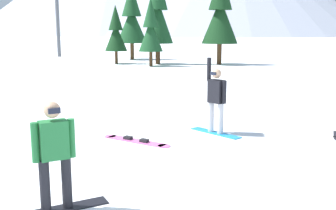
{
  "coord_description": "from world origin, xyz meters",
  "views": [
    {
      "loc": [
        0.47,
        -6.34,
        2.66
      ],
      "look_at": [
        -1.41,
        2.41,
        1.0
      ],
      "focal_mm": 43.37,
      "sensor_mm": 36.0,
      "label": 1
    }
  ],
  "objects_px": {
    "pine_tree_short": "(132,18)",
    "pine_tree_young": "(116,32)",
    "pine_tree_slender": "(158,12)",
    "snowboarder_foreground": "(54,155)",
    "loose_snowboard_near_right": "(136,141)",
    "pine_tree_twin": "(220,12)",
    "pine_tree_tall": "(151,29)",
    "snowboarder_midground": "(216,99)"
  },
  "relations": [
    {
      "from": "pine_tree_tall",
      "to": "pine_tree_twin",
      "type": "xyz_separation_m",
      "value": [
        4.82,
        2.73,
        1.28
      ]
    },
    {
      "from": "snowboarder_midground",
      "to": "pine_tree_slender",
      "type": "xyz_separation_m",
      "value": [
        -6.6,
        21.06,
        3.09
      ]
    },
    {
      "from": "loose_snowboard_near_right",
      "to": "pine_tree_young",
      "type": "bearing_deg",
      "value": 110.36
    },
    {
      "from": "pine_tree_twin",
      "to": "pine_tree_short",
      "type": "bearing_deg",
      "value": 155.18
    },
    {
      "from": "snowboarder_foreground",
      "to": "pine_tree_young",
      "type": "xyz_separation_m",
      "value": [
        -8.05,
        25.78,
        1.65
      ]
    },
    {
      "from": "loose_snowboard_near_right",
      "to": "pine_tree_twin",
      "type": "bearing_deg",
      "value": 90.02
    },
    {
      "from": "loose_snowboard_near_right",
      "to": "pine_tree_slender",
      "type": "xyz_separation_m",
      "value": [
        -4.8,
        22.25,
        3.99
      ]
    },
    {
      "from": "loose_snowboard_near_right",
      "to": "pine_tree_short",
      "type": "height_order",
      "value": "pine_tree_short"
    },
    {
      "from": "snowboarder_foreground",
      "to": "pine_tree_tall",
      "type": "distance_m",
      "value": 24.64
    },
    {
      "from": "snowboarder_foreground",
      "to": "snowboarder_midground",
      "type": "xyz_separation_m",
      "value": [
        1.87,
        5.11,
        0.05
      ]
    },
    {
      "from": "pine_tree_slender",
      "to": "snowboarder_foreground",
      "type": "bearing_deg",
      "value": -79.75
    },
    {
      "from": "pine_tree_slender",
      "to": "snowboarder_midground",
      "type": "bearing_deg",
      "value": -72.6
    },
    {
      "from": "snowboarder_midground",
      "to": "pine_tree_twin",
      "type": "xyz_separation_m",
      "value": [
        -1.81,
        21.73,
        3.09
      ]
    },
    {
      "from": "snowboarder_midground",
      "to": "pine_tree_slender",
      "type": "height_order",
      "value": "pine_tree_slender"
    },
    {
      "from": "pine_tree_short",
      "to": "pine_tree_tall",
      "type": "bearing_deg",
      "value": -62.18
    },
    {
      "from": "pine_tree_short",
      "to": "pine_tree_slender",
      "type": "height_order",
      "value": "pine_tree_slender"
    },
    {
      "from": "loose_snowboard_near_right",
      "to": "pine_tree_slender",
      "type": "relative_size",
      "value": 0.26
    },
    {
      "from": "snowboarder_midground",
      "to": "pine_tree_short",
      "type": "bearing_deg",
      "value": 111.56
    },
    {
      "from": "pine_tree_short",
      "to": "pine_tree_tall",
      "type": "xyz_separation_m",
      "value": [
        3.46,
        -6.56,
        -0.99
      ]
    },
    {
      "from": "snowboarder_foreground",
      "to": "pine_tree_twin",
      "type": "distance_m",
      "value": 27.02
    },
    {
      "from": "pine_tree_young",
      "to": "pine_tree_slender",
      "type": "distance_m",
      "value": 3.66
    },
    {
      "from": "loose_snowboard_near_right",
      "to": "pine_tree_short",
      "type": "relative_size",
      "value": 0.28
    },
    {
      "from": "snowboarder_foreground",
      "to": "pine_tree_twin",
      "type": "xyz_separation_m",
      "value": [
        0.05,
        26.83,
        3.14
      ]
    },
    {
      "from": "pine_tree_tall",
      "to": "pine_tree_slender",
      "type": "height_order",
      "value": "pine_tree_slender"
    },
    {
      "from": "snowboarder_foreground",
      "to": "pine_tree_slender",
      "type": "bearing_deg",
      "value": 100.25
    },
    {
      "from": "snowboarder_foreground",
      "to": "pine_tree_twin",
      "type": "bearing_deg",
      "value": 89.88
    },
    {
      "from": "loose_snowboard_near_right",
      "to": "pine_tree_young",
      "type": "xyz_separation_m",
      "value": [
        -8.12,
        21.87,
        2.5
      ]
    },
    {
      "from": "pine_tree_short",
      "to": "pine_tree_twin",
      "type": "height_order",
      "value": "pine_tree_twin"
    },
    {
      "from": "loose_snowboard_near_right",
      "to": "pine_tree_short",
      "type": "distance_m",
      "value": 28.24
    },
    {
      "from": "snowboarder_foreground",
      "to": "snowboarder_midground",
      "type": "relative_size",
      "value": 0.85
    },
    {
      "from": "pine_tree_twin",
      "to": "pine_tree_slender",
      "type": "height_order",
      "value": "pine_tree_slender"
    },
    {
      "from": "loose_snowboard_near_right",
      "to": "pine_tree_slender",
      "type": "height_order",
      "value": "pine_tree_slender"
    },
    {
      "from": "pine_tree_tall",
      "to": "pine_tree_young",
      "type": "distance_m",
      "value": 3.69
    },
    {
      "from": "loose_snowboard_near_right",
      "to": "pine_tree_young",
      "type": "distance_m",
      "value": 23.46
    },
    {
      "from": "pine_tree_short",
      "to": "pine_tree_young",
      "type": "relative_size",
      "value": 1.47
    },
    {
      "from": "loose_snowboard_near_right",
      "to": "pine_tree_tall",
      "type": "height_order",
      "value": "pine_tree_tall"
    },
    {
      "from": "snowboarder_foreground",
      "to": "loose_snowboard_near_right",
      "type": "xyz_separation_m",
      "value": [
        0.06,
        3.92,
        -0.85
      ]
    },
    {
      "from": "snowboarder_foreground",
      "to": "snowboarder_midground",
      "type": "height_order",
      "value": "snowboarder_midground"
    },
    {
      "from": "snowboarder_midground",
      "to": "pine_tree_slender",
      "type": "distance_m",
      "value": 22.28
    },
    {
      "from": "pine_tree_short",
      "to": "snowboarder_midground",
      "type": "bearing_deg",
      "value": -68.44
    },
    {
      "from": "snowboarder_foreground",
      "to": "pine_tree_slender",
      "type": "distance_m",
      "value": 26.77
    },
    {
      "from": "pine_tree_short",
      "to": "loose_snowboard_near_right",
      "type": "bearing_deg",
      "value": -72.78
    }
  ]
}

